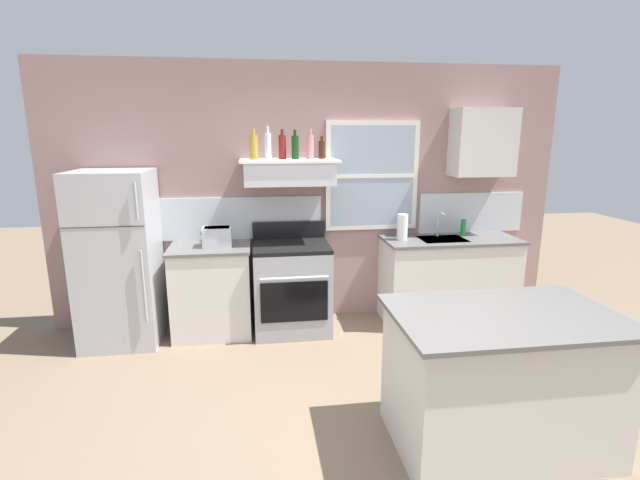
{
  "coord_description": "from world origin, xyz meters",
  "views": [
    {
      "loc": [
        -0.59,
        -2.61,
        2.0
      ],
      "look_at": [
        -0.05,
        1.2,
        1.1
      ],
      "focal_mm": 25.84,
      "sensor_mm": 36.0,
      "label": 1
    }
  ],
  "objects_px": {
    "toaster": "(217,236)",
    "kitchen_island": "(499,379)",
    "bottle_brown_stout": "(322,149)",
    "bottle_red_label_wine": "(282,147)",
    "stove_range": "(292,286)",
    "dish_soap_bottle": "(463,227)",
    "bottle_champagne_gold_foil": "(254,147)",
    "refrigerator": "(118,259)",
    "bottle_rose_pink": "(310,146)",
    "paper_towel_roll": "(402,227)",
    "bottle_dark_green_wine": "(295,147)",
    "bottle_clear_tall": "(268,146)"
  },
  "relations": [
    {
      "from": "paper_towel_roll",
      "to": "dish_soap_bottle",
      "type": "distance_m",
      "value": 0.73
    },
    {
      "from": "paper_towel_roll",
      "to": "toaster",
      "type": "bearing_deg",
      "value": -179.65
    },
    {
      "from": "refrigerator",
      "to": "bottle_rose_pink",
      "type": "xyz_separation_m",
      "value": [
        1.86,
        0.13,
        1.04
      ]
    },
    {
      "from": "toaster",
      "to": "bottle_champagne_gold_foil",
      "type": "distance_m",
      "value": 0.95
    },
    {
      "from": "bottle_champagne_gold_foil",
      "to": "bottle_brown_stout",
      "type": "xyz_separation_m",
      "value": [
        0.67,
        0.0,
        -0.03
      ]
    },
    {
      "from": "kitchen_island",
      "to": "bottle_brown_stout",
      "type": "bearing_deg",
      "value": 111.37
    },
    {
      "from": "bottle_clear_tall",
      "to": "dish_soap_bottle",
      "type": "xyz_separation_m",
      "value": [
        2.08,
        0.1,
        -0.88
      ]
    },
    {
      "from": "toaster",
      "to": "paper_towel_roll",
      "type": "bearing_deg",
      "value": 0.35
    },
    {
      "from": "refrigerator",
      "to": "dish_soap_bottle",
      "type": "bearing_deg",
      "value": 2.6
    },
    {
      "from": "refrigerator",
      "to": "dish_soap_bottle",
      "type": "relative_size",
      "value": 9.24
    },
    {
      "from": "bottle_dark_green_wine",
      "to": "kitchen_island",
      "type": "xyz_separation_m",
      "value": [
        1.11,
        -2.1,
        -1.41
      ]
    },
    {
      "from": "bottle_dark_green_wine",
      "to": "bottle_brown_stout",
      "type": "xyz_separation_m",
      "value": [
        0.27,
        0.05,
        -0.03
      ]
    },
    {
      "from": "toaster",
      "to": "bottle_red_label_wine",
      "type": "bearing_deg",
      "value": 10.29
    },
    {
      "from": "bottle_rose_pink",
      "to": "paper_towel_roll",
      "type": "height_order",
      "value": "bottle_rose_pink"
    },
    {
      "from": "dish_soap_bottle",
      "to": "bottle_champagne_gold_foil",
      "type": "bearing_deg",
      "value": 179.64
    },
    {
      "from": "bottle_brown_stout",
      "to": "bottle_red_label_wine",
      "type": "bearing_deg",
      "value": -179.02
    },
    {
      "from": "bottle_brown_stout",
      "to": "paper_towel_roll",
      "type": "bearing_deg",
      "value": -7.91
    },
    {
      "from": "bottle_dark_green_wine",
      "to": "bottle_rose_pink",
      "type": "relative_size",
      "value": 0.97
    },
    {
      "from": "bottle_red_label_wine",
      "to": "dish_soap_bottle",
      "type": "distance_m",
      "value": 2.12
    },
    {
      "from": "stove_range",
      "to": "bottle_red_label_wine",
      "type": "bearing_deg",
      "value": 112.09
    },
    {
      "from": "bottle_red_label_wine",
      "to": "dish_soap_bottle",
      "type": "bearing_deg",
      "value": -0.26
    },
    {
      "from": "stove_range",
      "to": "kitchen_island",
      "type": "distance_m",
      "value": 2.31
    },
    {
      "from": "bottle_red_label_wine",
      "to": "bottle_dark_green_wine",
      "type": "relative_size",
      "value": 1.02
    },
    {
      "from": "toaster",
      "to": "bottle_champagne_gold_foil",
      "type": "height_order",
      "value": "bottle_champagne_gold_foil"
    },
    {
      "from": "paper_towel_roll",
      "to": "kitchen_island",
      "type": "relative_size",
      "value": 0.19
    },
    {
      "from": "stove_range",
      "to": "bottle_clear_tall",
      "type": "xyz_separation_m",
      "value": [
        -0.2,
        0.04,
        1.41
      ]
    },
    {
      "from": "refrigerator",
      "to": "bottle_dark_green_wine",
      "type": "relative_size",
      "value": 5.89
    },
    {
      "from": "toaster",
      "to": "bottle_clear_tall",
      "type": "bearing_deg",
      "value": 1.37
    },
    {
      "from": "bottle_champagne_gold_foil",
      "to": "paper_towel_roll",
      "type": "distance_m",
      "value": 1.72
    },
    {
      "from": "stove_range",
      "to": "bottle_clear_tall",
      "type": "bearing_deg",
      "value": 169.42
    },
    {
      "from": "paper_towel_roll",
      "to": "bottle_champagne_gold_foil",
      "type": "bearing_deg",
      "value": 175.66
    },
    {
      "from": "toaster",
      "to": "kitchen_island",
      "type": "relative_size",
      "value": 0.21
    },
    {
      "from": "bottle_champagne_gold_foil",
      "to": "bottle_brown_stout",
      "type": "height_order",
      "value": "bottle_champagne_gold_foil"
    },
    {
      "from": "refrigerator",
      "to": "stove_range",
      "type": "xyz_separation_m",
      "value": [
        1.65,
        0.02,
        -0.37
      ]
    },
    {
      "from": "dish_soap_bottle",
      "to": "bottle_brown_stout",
      "type": "bearing_deg",
      "value": 179.43
    },
    {
      "from": "stove_range",
      "to": "dish_soap_bottle",
      "type": "relative_size",
      "value": 6.06
    },
    {
      "from": "kitchen_island",
      "to": "refrigerator",
      "type": "bearing_deg",
      "value": 145.07
    },
    {
      "from": "bottle_clear_tall",
      "to": "dish_soap_bottle",
      "type": "bearing_deg",
      "value": 2.72
    },
    {
      "from": "bottle_champagne_gold_foil",
      "to": "paper_towel_roll",
      "type": "bearing_deg",
      "value": -4.34
    },
    {
      "from": "bottle_dark_green_wine",
      "to": "bottle_brown_stout",
      "type": "height_order",
      "value": "bottle_dark_green_wine"
    },
    {
      "from": "bottle_clear_tall",
      "to": "bottle_dark_green_wine",
      "type": "relative_size",
      "value": 1.13
    },
    {
      "from": "bottle_rose_pink",
      "to": "dish_soap_bottle",
      "type": "height_order",
      "value": "bottle_rose_pink"
    },
    {
      "from": "refrigerator",
      "to": "bottle_red_label_wine",
      "type": "bearing_deg",
      "value": 6.06
    },
    {
      "from": "stove_range",
      "to": "bottle_brown_stout",
      "type": "height_order",
      "value": "bottle_brown_stout"
    },
    {
      "from": "bottle_brown_stout",
      "to": "dish_soap_bottle",
      "type": "xyz_separation_m",
      "value": [
        1.55,
        -0.02,
        -0.84
      ]
    },
    {
      "from": "toaster",
      "to": "paper_towel_roll",
      "type": "height_order",
      "value": "paper_towel_roll"
    },
    {
      "from": "bottle_rose_pink",
      "to": "paper_towel_roll",
      "type": "bearing_deg",
      "value": -3.93
    },
    {
      "from": "stove_range",
      "to": "kitchen_island",
      "type": "xyz_separation_m",
      "value": [
        1.17,
        -1.99,
        -0.01
      ]
    },
    {
      "from": "refrigerator",
      "to": "paper_towel_roll",
      "type": "bearing_deg",
      "value": 1.23
    },
    {
      "from": "bottle_brown_stout",
      "to": "paper_towel_roll",
      "type": "distance_m",
      "value": 1.15
    }
  ]
}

